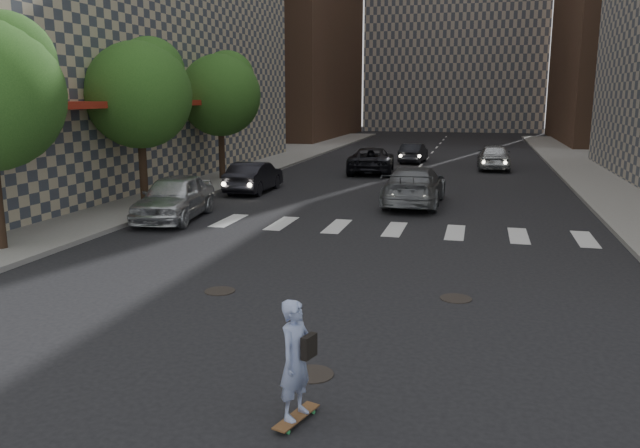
% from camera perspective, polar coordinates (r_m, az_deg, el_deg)
% --- Properties ---
extents(ground, '(160.00, 160.00, 0.00)m').
position_cam_1_polar(ground, '(12.90, -3.01, -8.43)').
color(ground, black).
rests_on(ground, ground).
extents(sidewalk_left, '(13.00, 80.00, 0.15)m').
position_cam_1_polar(sidewalk_left, '(36.66, -15.50, 4.40)').
color(sidewalk_left, gray).
rests_on(sidewalk_left, ground).
extents(tree_b, '(4.20, 4.20, 6.60)m').
position_cam_1_polar(tree_b, '(26.20, -16.01, 11.69)').
color(tree_b, '#382619').
rests_on(tree_b, sidewalk_left).
extents(tree_c, '(4.20, 4.20, 6.60)m').
position_cam_1_polar(tree_c, '(33.37, -8.98, 11.88)').
color(tree_c, '#382619').
rests_on(tree_c, sidewalk_left).
extents(manhole_a, '(0.70, 0.70, 0.02)m').
position_cam_1_polar(manhole_a, '(10.36, -0.72, -13.55)').
color(manhole_a, black).
rests_on(manhole_a, ground).
extents(manhole_b, '(0.70, 0.70, 0.02)m').
position_cam_1_polar(manhole_b, '(14.63, -9.14, -6.07)').
color(manhole_b, black).
rests_on(manhole_b, ground).
extents(manhole_c, '(0.70, 0.70, 0.02)m').
position_cam_1_polar(manhole_c, '(14.26, 12.32, -6.66)').
color(manhole_c, black).
rests_on(manhole_c, ground).
extents(skateboarder, '(0.56, 0.91, 1.77)m').
position_cam_1_polar(skateboarder, '(8.62, -2.19, -12.28)').
color(skateboarder, brown).
rests_on(skateboarder, ground).
extents(silver_sedan, '(2.51, 5.00, 1.63)m').
position_cam_1_polar(silver_sedan, '(23.22, -13.16, 2.40)').
color(silver_sedan, silver).
rests_on(silver_sedan, ground).
extents(traffic_car_a, '(1.57, 4.36, 1.43)m').
position_cam_1_polar(traffic_car_a, '(29.33, -6.04, 4.31)').
color(traffic_car_a, black).
rests_on(traffic_car_a, ground).
extents(traffic_car_b, '(2.33, 5.58, 1.61)m').
position_cam_1_polar(traffic_car_b, '(25.93, 8.64, 3.49)').
color(traffic_car_b, '#5B5E62').
rests_on(traffic_car_b, ground).
extents(traffic_car_c, '(3.02, 5.62, 1.50)m').
position_cam_1_polar(traffic_car_c, '(36.63, 4.72, 5.84)').
color(traffic_car_c, black).
rests_on(traffic_car_c, ground).
extents(traffic_car_d, '(2.01, 4.75, 1.60)m').
position_cam_1_polar(traffic_car_d, '(39.73, 15.61, 5.98)').
color(traffic_car_d, '#AAADB1').
rests_on(traffic_car_d, ground).
extents(traffic_car_e, '(1.68, 3.99, 1.28)m').
position_cam_1_polar(traffic_car_e, '(42.68, 8.55, 6.43)').
color(traffic_car_e, black).
rests_on(traffic_car_e, ground).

